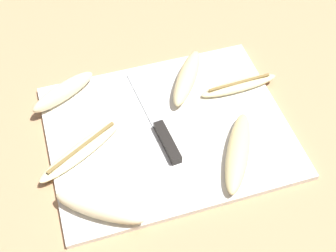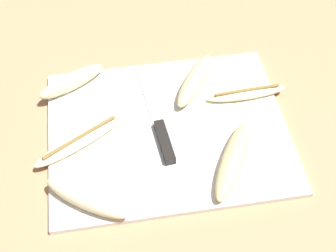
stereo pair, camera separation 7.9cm
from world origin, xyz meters
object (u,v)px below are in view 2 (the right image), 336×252
at_px(banana_soft_right, 80,140).
at_px(banana_ripe_center, 246,93).
at_px(knife, 161,131).
at_px(banana_spotted_left, 233,160).
at_px(banana_mellow_near, 195,80).
at_px(banana_pale_long, 87,198).
at_px(banana_cream_curved, 72,81).

distance_m(banana_soft_right, banana_ripe_center, 0.36).
distance_m(knife, banana_spotted_left, 0.15).
xyz_separation_m(banana_soft_right, banana_mellow_near, (0.25, 0.11, 0.01)).
xyz_separation_m(banana_ripe_center, banana_pale_long, (-0.34, -0.20, 0.01)).
relative_size(knife, banana_ripe_center, 1.47).
bearing_deg(banana_cream_curved, banana_soft_right, -86.17).
distance_m(knife, banana_cream_curved, 0.23).
relative_size(banana_spotted_left, banana_soft_right, 0.96).
bearing_deg(banana_ripe_center, banana_mellow_near, 155.73).
height_order(banana_spotted_left, banana_pale_long, banana_pale_long).
bearing_deg(banana_spotted_left, banana_mellow_near, 98.62).
bearing_deg(banana_ripe_center, banana_spotted_left, -113.17).
height_order(knife, banana_spotted_left, banana_spotted_left).
relative_size(banana_ripe_center, banana_pale_long, 1.10).
distance_m(banana_spotted_left, banana_soft_right, 0.30).
relative_size(banana_mellow_near, banana_cream_curved, 1.07).
xyz_separation_m(banana_soft_right, banana_cream_curved, (-0.01, 0.15, 0.01)).
bearing_deg(banana_cream_curved, banana_ripe_center, -12.83).
bearing_deg(banana_mellow_near, banana_soft_right, -155.64).
distance_m(banana_mellow_near, banana_ripe_center, 0.11).
distance_m(knife, banana_ripe_center, 0.20).
relative_size(banana_spotted_left, banana_pale_long, 1.16).
relative_size(banana_cream_curved, banana_pale_long, 0.94).
distance_m(banana_soft_right, banana_cream_curved, 0.15).
height_order(banana_soft_right, banana_pale_long, banana_pale_long).
relative_size(banana_soft_right, banana_cream_curved, 1.30).
bearing_deg(banana_spotted_left, banana_pale_long, -171.78).
bearing_deg(banana_ripe_center, banana_pale_long, -149.42).
bearing_deg(banana_pale_long, banana_mellow_near, 45.82).
height_order(knife, banana_pale_long, banana_pale_long).
height_order(knife, banana_mellow_near, banana_mellow_near).
xyz_separation_m(banana_ripe_center, banana_cream_curved, (-0.36, 0.08, 0.01)).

